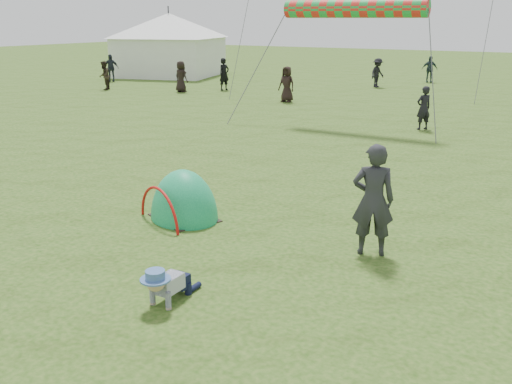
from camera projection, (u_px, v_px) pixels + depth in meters
The scene contains 14 objects.
ground at pixel (146, 302), 8.17m from camera, with size 140.00×140.00×0.00m, color #1E450E.
crawling_toddler at pixel (166, 283), 8.08m from camera, with size 0.55×0.78×0.60m, color black, non-canonical shape.
popup_tent at pixel (185, 218), 11.61m from camera, with size 1.56×1.29×2.02m, color #0F8853.
standing_adult at pixel (373, 200), 9.58m from camera, with size 0.71×0.46×1.94m, color #28282D.
event_marquee at pixel (170, 42), 39.99m from camera, with size 6.64×6.64×4.57m, color white, non-canonical shape.
crowd_person_3 at pixel (377, 73), 33.47m from camera, with size 1.08×0.62×1.67m, color black.
crowd_person_4 at pixel (181, 77), 31.27m from camera, with size 0.82×0.53×1.68m, color black.
crowd_person_6 at pixel (424, 108), 20.63m from camera, with size 0.58×0.38×1.58m, color black.
crowd_person_8 at pixel (430, 69), 36.02m from camera, with size 0.96×0.40×1.64m, color #29393F.
crowd_person_10 at pixel (287, 84), 27.54m from camera, with size 0.83×0.54×1.70m, color black.
crowd_person_12 at pixel (224, 74), 32.05m from camera, with size 0.65×0.43×1.78m, color black.
crowd_person_13 at pixel (104, 75), 32.28m from camera, with size 0.78×0.61×1.60m, color #2C231B.
crowd_person_14 at pixel (111, 68), 36.52m from camera, with size 1.00×0.42×1.71m, color #242935.
rainbow_tube_kite at pixel (354, 9), 20.31m from camera, with size 0.64×0.64×5.31m, color red.
Camera 1 is at (5.11, -5.51, 3.90)m, focal length 40.00 mm.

